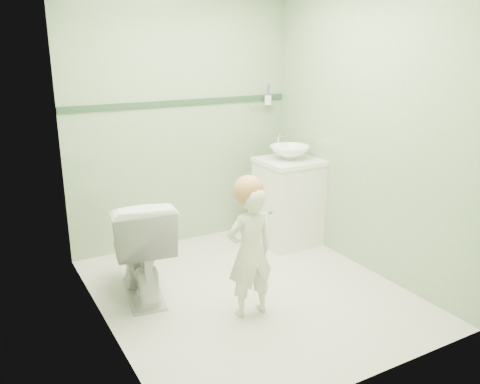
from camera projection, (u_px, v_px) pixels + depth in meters
ground at (249, 292)px, 3.94m from camera, size 2.50×2.50×0.00m
room_shell at (250, 141)px, 3.59m from camera, size 2.50×2.54×2.40m
trim_stripe at (182, 102)px, 4.58m from camera, size 2.20×0.02×0.05m
vanity at (288, 203)px, 4.80m from camera, size 0.52×0.50×0.80m
counter at (289, 161)px, 4.68m from camera, size 0.54×0.52×0.04m
basin at (290, 153)px, 4.66m from camera, size 0.37×0.37×0.13m
faucet at (279, 141)px, 4.79m from camera, size 0.03×0.13×0.18m
cup_holder at (267, 100)px, 4.96m from camera, size 0.26×0.07×0.21m
toilet at (140, 246)px, 3.79m from camera, size 0.57×0.85×0.80m
toddler at (250, 252)px, 3.49m from camera, size 0.36×0.24×0.96m
hair_cap at (249, 191)px, 3.38m from camera, size 0.21×0.21×0.21m
teal_toothbrush at (269, 212)px, 3.32m from camera, size 0.11×0.13×0.08m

